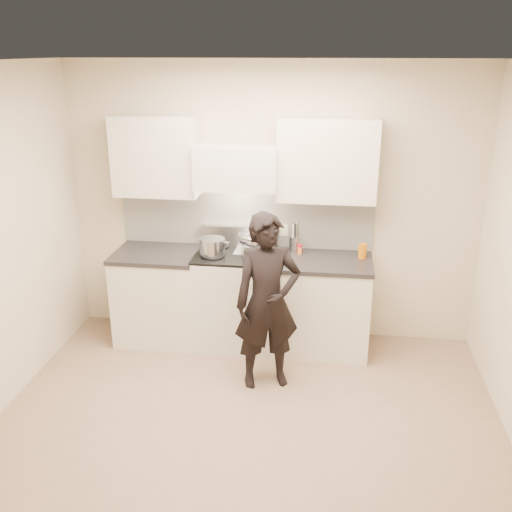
% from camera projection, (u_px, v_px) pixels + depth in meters
% --- Properties ---
extents(ground_plane, '(4.00, 4.00, 0.00)m').
position_uv_depth(ground_plane, '(244.00, 432.00, 4.39)').
color(ground_plane, '#866C56').
extents(room_shell, '(4.04, 3.54, 2.70)m').
position_uv_depth(room_shell, '(243.00, 219.00, 4.20)').
color(room_shell, '#C2B092').
rests_on(room_shell, ground).
extents(stove, '(0.76, 0.65, 0.96)m').
position_uv_depth(stove, '(236.00, 298.00, 5.59)').
color(stove, beige).
rests_on(stove, ground).
extents(counter_right, '(0.92, 0.67, 0.92)m').
position_uv_depth(counter_right, '(321.00, 304.00, 5.49)').
color(counter_right, beige).
rests_on(counter_right, ground).
extents(counter_left, '(0.82, 0.67, 0.92)m').
position_uv_depth(counter_left, '(160.00, 295.00, 5.70)').
color(counter_left, beige).
rests_on(counter_left, ground).
extents(wok, '(0.38, 0.46, 0.31)m').
position_uv_depth(wok, '(258.00, 239.00, 5.46)').
color(wok, '#B2B2C6').
rests_on(wok, stove).
extents(stock_pot, '(0.33, 0.29, 0.16)m').
position_uv_depth(stock_pot, '(212.00, 247.00, 5.32)').
color(stock_pot, '#B2B2C6').
rests_on(stock_pot, stove).
extents(utensil_crock, '(0.11, 0.11, 0.29)m').
position_uv_depth(utensil_crock, '(295.00, 243.00, 5.53)').
color(utensil_crock, '#AEAEAE').
rests_on(utensil_crock, counter_right).
extents(spice_jar, '(0.04, 0.04, 0.10)m').
position_uv_depth(spice_jar, '(300.00, 249.00, 5.46)').
color(spice_jar, orange).
rests_on(spice_jar, counter_right).
extents(oil_glass, '(0.08, 0.08, 0.14)m').
position_uv_depth(oil_glass, '(362.00, 251.00, 5.35)').
color(oil_glass, '#BB6107').
rests_on(oil_glass, counter_right).
extents(person, '(0.66, 0.54, 1.55)m').
position_uv_depth(person, '(267.00, 302.00, 4.79)').
color(person, black).
rests_on(person, ground).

